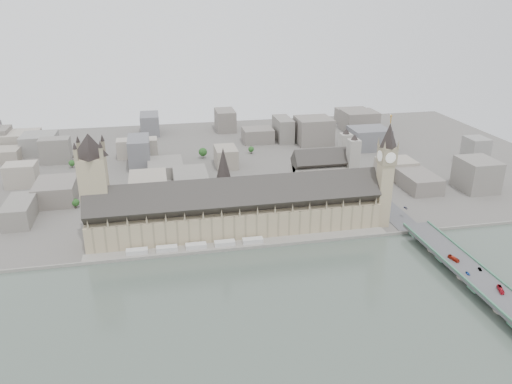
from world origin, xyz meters
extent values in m
plane|color=#595651|center=(0.00, 0.00, 0.00)|extent=(900.00, 900.00, 0.00)
plane|color=#445047|center=(0.00, -165.00, 0.00)|extent=(600.00, 600.00, 0.00)
cube|color=gray|center=(0.00, -15.00, 1.50)|extent=(600.00, 1.50, 3.00)
cube|color=gray|center=(0.00, -7.50, 1.00)|extent=(270.00, 15.00, 2.00)
cube|color=silver|center=(-90.00, -7.00, 4.00)|extent=(18.00, 7.00, 4.00)
cube|color=silver|center=(-65.00, -7.00, 4.00)|extent=(18.00, 7.00, 4.00)
cube|color=silver|center=(-40.00, -7.00, 4.00)|extent=(18.00, 7.00, 4.00)
cube|color=silver|center=(-15.00, -7.00, 4.00)|extent=(18.00, 7.00, 4.00)
cube|color=silver|center=(10.00, -7.00, 4.00)|extent=(18.00, 7.00, 4.00)
cube|color=tan|center=(0.00, 20.00, 12.50)|extent=(265.00, 40.00, 25.00)
cube|color=#2E2C29|center=(0.00, 20.00, 35.08)|extent=(265.00, 40.73, 40.73)
cube|color=tan|center=(138.00, 8.00, 31.00)|extent=(12.00, 12.00, 62.00)
cube|color=#827759|center=(138.00, 8.00, 70.00)|extent=(14.00, 14.00, 16.00)
cylinder|color=white|center=(145.20, 8.00, 70.00)|extent=(0.60, 10.00, 10.00)
cylinder|color=white|center=(130.80, 8.00, 70.00)|extent=(0.60, 10.00, 10.00)
cylinder|color=white|center=(138.00, 15.20, 70.00)|extent=(10.00, 0.60, 10.00)
cylinder|color=white|center=(138.00, 0.80, 70.00)|extent=(10.00, 0.60, 10.00)
cone|color=black|center=(138.00, 8.00, 89.00)|extent=(17.00, 17.00, 22.00)
cylinder|color=gold|center=(138.00, 8.00, 103.00)|extent=(1.00, 1.00, 6.00)
sphere|color=gold|center=(138.00, 8.00, 106.50)|extent=(2.00, 2.00, 2.00)
cone|color=#827759|center=(144.50, 14.50, 82.00)|extent=(2.40, 2.40, 8.00)
cone|color=#827759|center=(131.50, 14.50, 82.00)|extent=(2.40, 2.40, 8.00)
cone|color=#827759|center=(144.50, 1.50, 82.00)|extent=(2.40, 2.40, 8.00)
cone|color=#827759|center=(131.50, 1.50, 82.00)|extent=(2.40, 2.40, 8.00)
cube|color=tan|center=(-122.00, 26.00, 40.00)|extent=(23.00, 23.00, 80.00)
cone|color=black|center=(-122.00, 26.00, 90.00)|extent=(30.00, 30.00, 20.00)
cylinder|color=#827759|center=(-10.00, 26.00, 43.00)|extent=(12.00, 12.00, 20.00)
cone|color=black|center=(-10.00, 26.00, 67.00)|extent=(13.00, 13.00, 28.00)
cube|color=#474749|center=(162.00, -87.50, 5.12)|extent=(25.00, 325.00, 10.25)
cube|color=#A8A097|center=(105.00, 95.00, 17.00)|extent=(60.00, 28.00, 34.00)
cube|color=#2E2C29|center=(105.00, 95.00, 39.00)|extent=(60.00, 28.28, 28.28)
cube|color=#A8A097|center=(137.00, 107.00, 32.00)|extent=(12.00, 12.00, 64.00)
cube|color=#A8A097|center=(137.00, 83.00, 32.00)|extent=(12.00, 12.00, 64.00)
imported|color=#A12312|center=(157.47, -83.72, 11.71)|extent=(4.57, 10.74, 2.91)
imported|color=red|center=(165.30, -130.60, 11.70)|extent=(5.92, 10.60, 2.90)
imported|color=#173F96|center=(156.20, -105.19, 11.01)|extent=(2.07, 4.58, 1.53)
imported|color=gray|center=(168.82, -101.55, 11.00)|extent=(2.71, 4.82, 1.51)
imported|color=gray|center=(168.41, 18.03, 11.01)|extent=(2.48, 5.39, 1.53)
camera|label=1|loc=(-65.58, -392.65, 207.67)|focal=35.00mm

